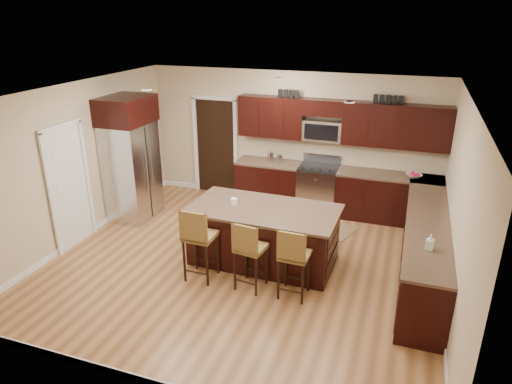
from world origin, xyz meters
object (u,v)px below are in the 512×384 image
at_px(island, 264,237).
at_px(stool_right, 293,256).
at_px(stool_mid, 249,248).
at_px(range, 318,188).
at_px(refrigerator, 131,158).
at_px(stool_left, 198,237).

distance_m(island, stool_right, 1.12).
height_order(stool_mid, stool_right, stool_right).
xyz_separation_m(range, stool_mid, (-0.34, -3.10, 0.19)).
distance_m(range, refrigerator, 3.68).
bearing_deg(stool_right, refrigerator, 157.24).
bearing_deg(refrigerator, stool_mid, -29.14).
bearing_deg(refrigerator, stool_right, -24.58).
xyz_separation_m(stool_left, refrigerator, (-2.18, 1.66, 0.48)).
distance_m(island, refrigerator, 3.11).
bearing_deg(range, island, -99.92).
distance_m(stool_mid, refrigerator, 3.43).
distance_m(stool_right, refrigerator, 4.00).
relative_size(range, stool_mid, 1.04).
bearing_deg(island, stool_right, -49.10).
relative_size(stool_mid, stool_right, 0.99).
height_order(island, refrigerator, refrigerator).
height_order(range, island, range).
xyz_separation_m(island, stool_left, (-0.73, -0.85, 0.29)).
relative_size(stool_left, stool_right, 1.08).
bearing_deg(island, stool_left, -129.63).
distance_m(range, island, 2.29).
xyz_separation_m(island, stool_mid, (0.05, -0.84, 0.23)).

